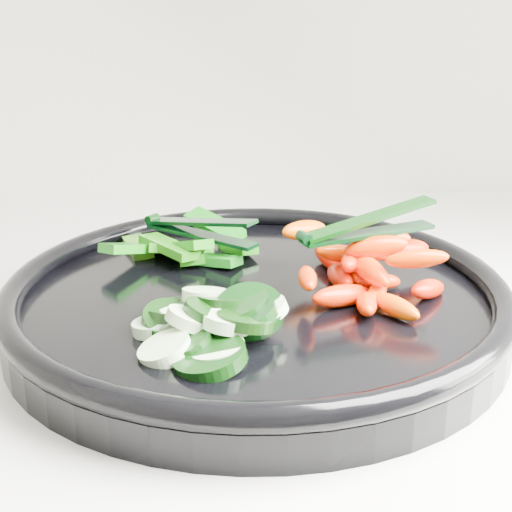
{
  "coord_description": "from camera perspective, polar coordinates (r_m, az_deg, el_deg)",
  "views": [
    {
      "loc": [
        -0.43,
        1.13,
        1.16
      ],
      "look_at": [
        -0.41,
        1.62,
        0.99
      ],
      "focal_mm": 50.0,
      "sensor_mm": 36.0,
      "label": 1
    }
  ],
  "objects": [
    {
      "name": "veggie_tray",
      "position": [
        0.54,
        0.0,
        -3.48
      ],
      "size": [
        0.39,
        0.39,
        0.04
      ],
      "color": "black",
      "rests_on": "counter"
    },
    {
      "name": "cucumber_pile",
      "position": [
        0.47,
        -4.28,
        -5.31
      ],
      "size": [
        0.12,
        0.13,
        0.04
      ],
      "color": "black",
      "rests_on": "veggie_tray"
    },
    {
      "name": "carrot_pile",
      "position": [
        0.54,
        8.63,
        -0.84
      ],
      "size": [
        0.13,
        0.16,
        0.05
      ],
      "color": "#DC3400",
      "rests_on": "veggie_tray"
    },
    {
      "name": "pepper_pile",
      "position": [
        0.61,
        -6.01,
        0.77
      ],
      "size": [
        0.13,
        0.12,
        0.04
      ],
      "color": "#15730A",
      "rests_on": "veggie_tray"
    },
    {
      "name": "tong_carrot",
      "position": [
        0.53,
        8.72,
        2.32
      ],
      "size": [
        0.11,
        0.06,
        0.02
      ],
      "color": "black",
      "rests_on": "carrot_pile"
    },
    {
      "name": "tong_pepper",
      "position": [
        0.61,
        -4.74,
        2.27
      ],
      "size": [
        0.1,
        0.08,
        0.02
      ],
      "color": "black",
      "rests_on": "pepper_pile"
    }
  ]
}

